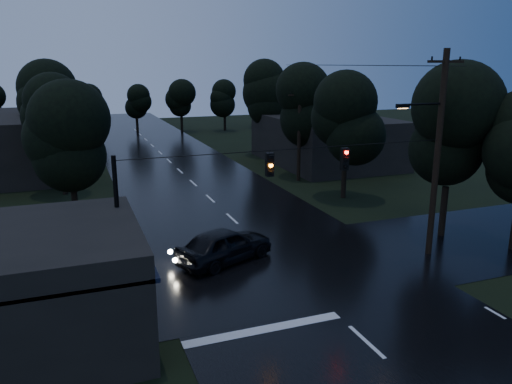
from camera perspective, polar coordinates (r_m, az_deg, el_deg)
main_road at (r=40.16m, az=-7.17°, el=0.97°), size 12.00×120.00×0.02m
cross_street at (r=23.84m, az=3.26°, el=-8.55°), size 60.00×9.00×0.02m
building_far_right at (r=48.41m, az=7.98°, el=5.91°), size 10.00×14.00×4.40m
building_far_left at (r=48.75m, az=-26.45°, el=4.95°), size 10.00×16.00×5.00m
utility_pole_main at (r=25.43m, az=19.89°, el=4.44°), size 3.50×0.30×10.00m
utility_pole_far at (r=40.31m, az=4.96°, el=6.70°), size 2.00×0.30×7.50m
anchor_pole_left at (r=20.09m, az=-15.41°, el=-4.39°), size 0.18×0.18×6.00m
span_signals at (r=21.65m, az=5.89°, el=3.56°), size 15.00×0.37×1.12m
tree_corner_near at (r=28.51m, az=21.44°, el=6.80°), size 4.48×4.48×9.44m
tree_left_a at (r=30.29m, az=-20.61°, el=5.84°), size 3.92×3.92×8.26m
tree_left_b at (r=38.20m, az=-21.70°, el=7.93°), size 4.20×4.20×8.85m
tree_left_c at (r=48.14m, az=-22.38°, el=9.48°), size 4.48×4.48×9.44m
tree_right_a at (r=35.18m, az=10.32°, el=8.23°), size 4.20×4.20×8.85m
tree_right_b at (r=42.44m, az=5.46°, el=9.95°), size 4.48×4.48×9.44m
tree_right_c at (r=51.78m, az=1.14°, el=11.24°), size 4.76×4.76×10.03m
car at (r=24.16m, az=-3.61°, el=-6.05°), size 5.39×3.82×1.70m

